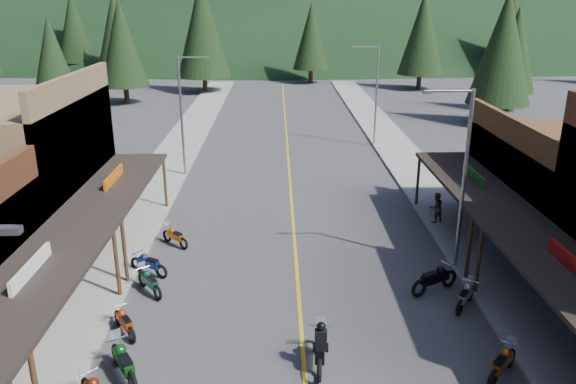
{
  "coord_description": "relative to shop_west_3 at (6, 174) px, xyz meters",
  "views": [
    {
      "loc": [
        -0.84,
        -14.52,
        11.42
      ],
      "look_at": [
        -0.35,
        9.85,
        3.0
      ],
      "focal_mm": 35.0,
      "sensor_mm": 36.0,
      "label": 1
    }
  ],
  "objects": [
    {
      "name": "centerline",
      "position": [
        13.78,
        8.7,
        -3.51
      ],
      "size": [
        0.15,
        90.0,
        0.01
      ],
      "primitive_type": "cube",
      "color": "gold",
      "rests_on": "ground"
    },
    {
      "name": "sidewalk_west",
      "position": [
        5.08,
        8.7,
        -3.44
      ],
      "size": [
        3.4,
        94.0,
        0.15
      ],
      "primitive_type": "cube",
      "color": "gray",
      "rests_on": "ground"
    },
    {
      "name": "sidewalk_east",
      "position": [
        22.48,
        8.7,
        -3.44
      ],
      "size": [
        3.4,
        94.0,
        0.15
      ],
      "primitive_type": "cube",
      "color": "gray",
      "rests_on": "ground"
    },
    {
      "name": "shop_west_3",
      "position": [
        0.0,
        0.0,
        0.0
      ],
      "size": [
        10.9,
        10.2,
        8.2
      ],
      "color": "brown",
      "rests_on": "ground"
    },
    {
      "name": "shop_east_3",
      "position": [
        27.54,
        0.0,
        -0.99
      ],
      "size": [
        10.9,
        10.2,
        6.2
      ],
      "color": "#4C2D16",
      "rests_on": "ground"
    },
    {
      "name": "streetlight_1",
      "position": [
        6.83,
        10.7,
        0.94
      ],
      "size": [
        2.16,
        0.18,
        8.0
      ],
      "color": "gray",
      "rests_on": "ground"
    },
    {
      "name": "streetlight_2",
      "position": [
        20.74,
        -3.3,
        0.94
      ],
      "size": [
        2.16,
        0.18,
        8.0
      ],
      "color": "gray",
      "rests_on": "ground"
    },
    {
      "name": "streetlight_3",
      "position": [
        20.74,
        18.7,
        0.94
      ],
      "size": [
        2.16,
        0.18,
        8.0
      ],
      "color": "gray",
      "rests_on": "ground"
    },
    {
      "name": "ridge_hill",
      "position": [
        13.78,
        123.7,
        -3.52
      ],
      "size": [
        310.0,
        140.0,
        60.0
      ],
      "primitive_type": "ellipsoid",
      "color": "black",
      "rests_on": "ground"
    },
    {
      "name": "pine_1",
      "position": [
        -10.22,
        58.7,
        3.72
      ],
      "size": [
        5.88,
        5.88,
        12.5
      ],
      "color": "black",
      "rests_on": "ground"
    },
    {
      "name": "pine_2",
      "position": [
        3.78,
        46.7,
        4.47
      ],
      "size": [
        6.72,
        6.72,
        14.0
      ],
      "color": "black",
      "rests_on": "ground"
    },
    {
      "name": "pine_3",
      "position": [
        17.78,
        54.7,
        2.96
      ],
      "size": [
        5.04,
        5.04,
        11.0
      ],
      "color": "black",
      "rests_on": "ground"
    },
    {
      "name": "pine_4",
      "position": [
        31.78,
        48.7,
        3.72
      ],
      "size": [
        5.88,
        5.88,
        12.5
      ],
      "color": "black",
      "rests_on": "ground"
    },
    {
      "name": "pine_5",
      "position": [
        47.78,
        60.7,
        4.47
      ],
      "size": [
        6.72,
        6.72,
        14.0
      ],
      "color": "black",
      "rests_on": "ground"
    },
    {
      "name": "pine_7",
      "position": [
        -18.22,
        64.7,
        3.72
      ],
      "size": [
        5.88,
        5.88,
        12.5
      ],
      "color": "black",
      "rests_on": "ground"
    },
    {
      "name": "pine_8",
      "position": [
        -8.22,
        28.7,
        2.46
      ],
      "size": [
        4.48,
        4.48,
        10.0
      ],
      "color": "black",
      "rests_on": "ground"
    },
    {
      "name": "pine_9",
      "position": [
        37.78,
        33.7,
        2.86
      ],
      "size": [
        4.93,
        4.93,
        10.8
      ],
      "color": "black",
      "rests_on": "ground"
    },
    {
      "name": "pine_10",
      "position": [
        -4.22,
        38.7,
        3.27
      ],
      "size": [
        5.38,
        5.38,
        11.6
      ],
      "color": "black",
      "rests_on": "ground"
    },
    {
      "name": "pine_11",
      "position": [
        33.78,
        26.7,
        3.67
      ],
      "size": [
        5.82,
        5.82,
        12.4
      ],
      "color": "black",
      "rests_on": "ground"
    },
    {
      "name": "bike_west_8",
      "position": [
        8.08,
        -10.84,
        -2.85
      ],
      "size": [
        1.88,
        2.39,
        1.33
      ],
      "primitive_type": null,
      "rotation": [
        0.0,
        0.0,
        0.55
      ],
      "color": "#0D4516",
      "rests_on": "ground"
    },
    {
      "name": "bike_west_9",
      "position": [
        7.45,
        -8.3,
        -2.98
      ],
      "size": [
        1.58,
        1.9,
        1.07
      ],
      "primitive_type": null,
      "rotation": [
        0.0,
        0.0,
        0.61
      ],
      "color": "#AE360C",
      "rests_on": "ground"
    },
    {
      "name": "bike_west_10",
      "position": [
        7.71,
        -5.36,
        -2.96
      ],
      "size": [
        1.72,
        1.97,
        1.13
      ],
      "primitive_type": null,
      "rotation": [
        0.0,
        0.0,
        0.65
      ],
      "color": "#0E4829",
      "rests_on": "ground"
    },
    {
      "name": "bike_west_11",
      "position": [
        7.33,
        -3.72,
        -2.95
      ],
      "size": [
        2.06,
        1.6,
        1.15
      ],
      "primitive_type": null,
      "rotation": [
        0.0,
        0.0,
        1.03
      ],
      "color": "navy",
      "rests_on": "ground"
    },
    {
      "name": "bike_west_12",
      "position": [
        7.95,
        -0.68,
        -2.99
      ],
      "size": [
        1.77,
        1.74,
        1.07
      ],
      "primitive_type": null,
      "rotation": [
        0.0,
        0.0,
        0.8
      ],
      "color": "#B7500D",
      "rests_on": "ground"
    },
    {
      "name": "bike_east_8",
      "position": [
        20.01,
        -11.01,
        -2.94
      ],
      "size": [
        1.86,
        1.94,
        1.15
      ],
      "primitive_type": null,
      "rotation": [
        0.0,
        0.0,
        -0.74
      ],
      "color": "#98560A",
      "rests_on": "ground"
    },
    {
      "name": "bike_east_9",
      "position": [
        20.22,
        -6.72,
        -2.97
      ],
      "size": [
        1.63,
        1.95,
        1.1
      ],
      "primitive_type": null,
      "rotation": [
        0.0,
        0.0,
        -0.61
      ],
      "color": "gray",
      "rests_on": "ground"
    },
    {
      "name": "bike_east_10",
      "position": [
        19.35,
        -5.48,
        -2.86
      ],
      "size": [
        2.41,
        1.8,
        1.33
      ],
      "primitive_type": null,
      "rotation": [
        0.0,
        0.0,
        -1.07
      ],
      "color": "black",
      "rests_on": "ground"
    },
    {
      "name": "rider_on_bike",
      "position": [
        14.3,
        -10.25,
        -2.82
      ],
      "size": [
        0.98,
        2.36,
        1.75
      ],
      "rotation": [
        0.0,
        0.0,
        -0.09
      ],
      "color": "black",
      "rests_on": "ground"
    },
    {
      "name": "pedestrian_east_b",
      "position": [
        21.32,
        1.75,
        -2.55
      ],
      "size": [
        0.92,
        0.76,
        1.64
      ],
      "primitive_type": "imported",
      "rotation": [
        0.0,
        0.0,
        3.59
      ],
      "color": "brown",
      "rests_on": "sidewalk_east"
    }
  ]
}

